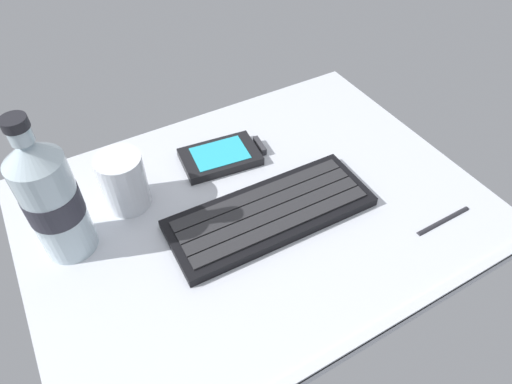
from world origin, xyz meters
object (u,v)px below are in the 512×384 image
at_px(keyboard, 271,212).
at_px(water_bottle, 51,199).
at_px(handheld_device, 224,155).
at_px(juice_cup, 124,183).
at_px(stylus_pen, 444,220).

xyz_separation_m(keyboard, water_bottle, (-0.25, 0.09, 0.08)).
height_order(keyboard, water_bottle, water_bottle).
xyz_separation_m(keyboard, handheld_device, (-0.00, 0.14, -0.00)).
relative_size(keyboard, juice_cup, 3.44).
xyz_separation_m(juice_cup, water_bottle, (-0.09, -0.04, 0.05)).
xyz_separation_m(handheld_device, juice_cup, (-0.16, -0.02, 0.03)).
relative_size(juice_cup, stylus_pen, 0.89).
bearing_deg(juice_cup, handheld_device, 5.92).
height_order(handheld_device, water_bottle, water_bottle).
xyz_separation_m(juice_cup, stylus_pen, (0.37, -0.25, -0.04)).
bearing_deg(stylus_pen, handheld_device, 127.14).
relative_size(handheld_device, juice_cup, 1.57).
distance_m(keyboard, stylus_pen, 0.24).
bearing_deg(stylus_pen, keyboard, 147.56).
bearing_deg(juice_cup, water_bottle, -157.58).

